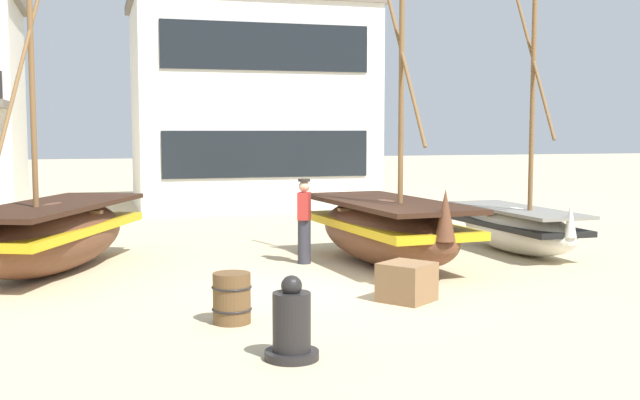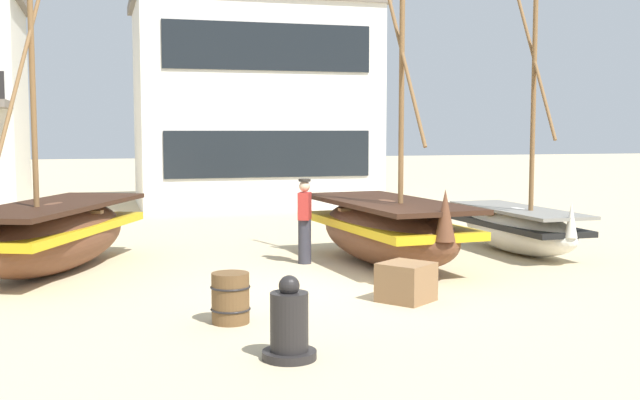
% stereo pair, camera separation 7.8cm
% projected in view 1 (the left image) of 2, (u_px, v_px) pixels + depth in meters
% --- Properties ---
extents(ground_plane, '(120.00, 120.00, 0.00)m').
position_uv_depth(ground_plane, '(336.00, 288.00, 13.17)').
color(ground_plane, '#CCB78E').
extents(fishing_boat_near_left, '(2.30, 4.83, 5.88)m').
position_uv_depth(fishing_boat_near_left, '(387.00, 229.00, 15.38)').
color(fishing_boat_near_left, brown).
rests_on(fishing_boat_near_left, ground).
extents(fishing_boat_centre_large, '(3.53, 5.27, 6.69)m').
position_uv_depth(fishing_boat_centre_large, '(53.00, 234.00, 14.61)').
color(fishing_boat_centre_large, brown).
rests_on(fishing_boat_centre_large, ground).
extents(fishing_boat_far_right, '(1.43, 3.99, 5.72)m').
position_uv_depth(fishing_boat_far_right, '(517.00, 227.00, 16.89)').
color(fishing_boat_far_right, silver).
rests_on(fishing_boat_far_right, ground).
extents(fisherman_by_hull, '(0.35, 0.42, 1.68)m').
position_uv_depth(fisherman_by_hull, '(304.00, 222.00, 15.49)').
color(fisherman_by_hull, '#33333D').
rests_on(fisherman_by_hull, ground).
extents(capstan_winch, '(0.64, 0.64, 0.99)m').
position_uv_depth(capstan_winch, '(292.00, 326.00, 9.07)').
color(capstan_winch, black).
rests_on(capstan_winch, ground).
extents(wooden_barrel, '(0.56, 0.56, 0.70)m').
position_uv_depth(wooden_barrel, '(232.00, 298.00, 10.77)').
color(wooden_barrel, brown).
rests_on(wooden_barrel, ground).
extents(cargo_crate, '(1.01, 1.01, 0.60)m').
position_uv_depth(cargo_crate, '(407.00, 282.00, 12.14)').
color(cargo_crate, olive).
rests_on(cargo_crate, ground).
extents(harbor_building_main, '(8.27, 5.37, 7.08)m').
position_uv_depth(harbor_building_main, '(251.00, 103.00, 27.34)').
color(harbor_building_main, white).
rests_on(harbor_building_main, ground).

